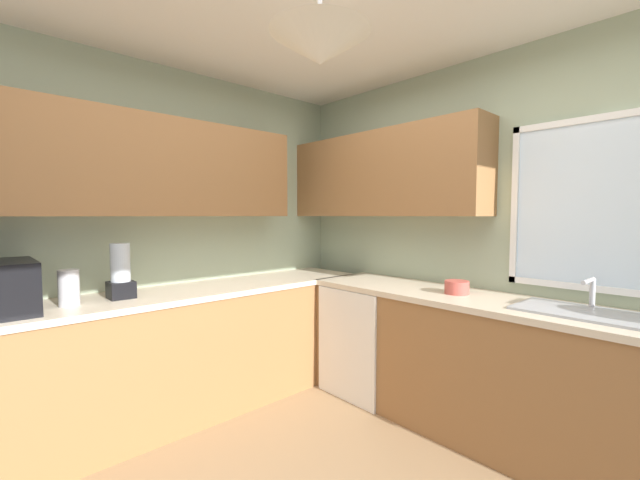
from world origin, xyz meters
name	(u,v)px	position (x,y,z in m)	size (l,w,h in m)	color
room_shell	(303,160)	(-0.75, 0.53, 1.82)	(3.66, 3.40, 2.66)	#9EAD8E
counter_run_left	(185,352)	(-1.46, 0.00, 0.46)	(0.65, 3.01, 0.92)	olive
counter_run_back	(493,369)	(0.21, 1.33, 0.46)	(2.75, 0.65, 0.92)	olive
dishwasher	(370,338)	(-0.80, 1.30, 0.44)	(0.60, 0.60, 0.87)	white
kettle	(69,288)	(-1.44, -0.71, 1.02)	(0.11, 0.11, 0.22)	#B7B7BC
sink_assembly	(584,312)	(0.70, 1.34, 0.93)	(0.67, 0.40, 0.19)	#9EA0A5
bowl	(457,287)	(-0.05, 1.33, 0.96)	(0.16, 0.16, 0.09)	#B74C42
blender_appliance	(121,274)	(-1.46, -0.42, 1.08)	(0.15, 0.15, 0.36)	black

